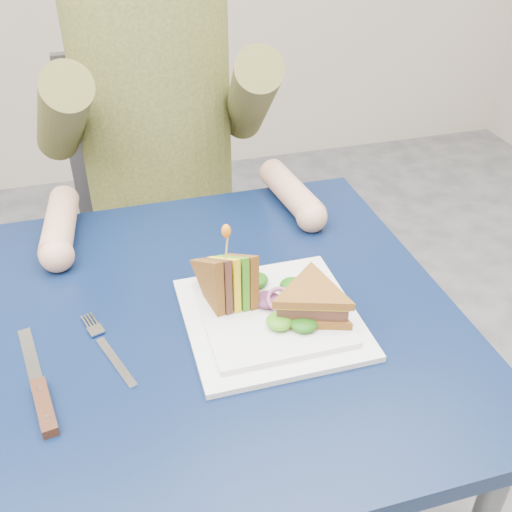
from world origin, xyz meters
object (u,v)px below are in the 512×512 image
object	(u,v)px
fork	(109,350)
chair	(161,208)
knife	(42,397)
table	(217,351)
sandwich_flat	(312,302)
sandwich_upright	(228,282)
diner	(153,82)
plate	(271,316)

from	to	relation	value
fork	chair	bearing A→B (deg)	77.01
knife	chair	bearing A→B (deg)	71.89
table	chair	world-z (taller)	chair
table	chair	bearing A→B (deg)	90.00
sandwich_flat	sandwich_upright	bearing A→B (deg)	147.81
table	sandwich_upright	size ratio (longest dim) A/B	4.99
chair	knife	world-z (taller)	chair
table	chair	xyz separation A→B (m)	(0.00, 0.68, -0.11)
fork	knife	xyz separation A→B (m)	(-0.09, -0.07, 0.00)
diner	knife	world-z (taller)	diner
chair	sandwich_upright	size ratio (longest dim) A/B	6.19
knife	fork	bearing A→B (deg)	36.63
table	sandwich_upright	distance (m)	0.14
sandwich_upright	diner	bearing A→B (deg)	92.39
plate	knife	size ratio (longest dim) A/B	1.18
table	diner	world-z (taller)	diner
table	diner	xyz separation A→B (m)	(-0.00, 0.57, 0.26)
fork	sandwich_flat	bearing A→B (deg)	-4.65
sandwich_upright	fork	bearing A→B (deg)	-166.55
plate	fork	world-z (taller)	plate
plate	knife	distance (m)	0.35
table	knife	bearing A→B (deg)	-157.23
sandwich_flat	diner	bearing A→B (deg)	101.99
plate	sandwich_flat	xyz separation A→B (m)	(0.05, -0.02, 0.04)
diner	chair	bearing A→B (deg)	90.00
diner	plate	world-z (taller)	diner
chair	sandwich_flat	size ratio (longest dim) A/B	5.38
table	diner	bearing A→B (deg)	90.00
plate	knife	bearing A→B (deg)	-168.50
diner	knife	xyz separation A→B (m)	(-0.26, -0.68, -0.18)
plate	sandwich_upright	xyz separation A→B (m)	(-0.06, 0.05, 0.05)
plate	knife	world-z (taller)	plate
diner	sandwich_upright	bearing A→B (deg)	-87.61
chair	sandwich_flat	distance (m)	0.79
chair	diner	xyz separation A→B (m)	(-0.00, -0.11, 0.37)
table	knife	size ratio (longest dim) A/B	3.40
table	chair	distance (m)	0.69
sandwich_flat	knife	bearing A→B (deg)	-173.64
plate	fork	xyz separation A→B (m)	(-0.25, -0.00, -0.01)
chair	plate	world-z (taller)	chair
sandwich_upright	fork	xyz separation A→B (m)	(-0.19, -0.05, -0.05)
plate	knife	xyz separation A→B (m)	(-0.34, -0.07, -0.00)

